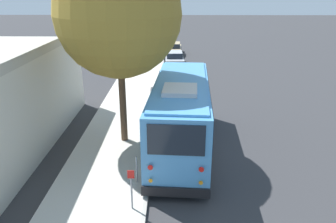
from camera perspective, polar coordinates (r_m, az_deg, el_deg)
ground_plane at (r=14.96m, az=3.53°, el=-7.07°), size 160.00×160.00×0.00m
sidewalk_slab at (r=15.15m, az=-9.65°, el=-6.66°), size 80.00×3.46×0.15m
curb_strip at (r=14.93m, az=-2.80°, el=-6.79°), size 80.00×0.14×0.15m
shuttle_bus at (r=14.64m, az=2.28°, el=-0.04°), size 8.69×2.93×3.34m
parked_sedan_gray at (r=26.02m, az=0.86°, el=6.54°), size 4.69×2.01×1.27m
parked_sedan_silver at (r=31.63m, az=1.12°, el=9.14°), size 4.22×1.83×1.32m
parked_sedan_tan at (r=37.07m, az=0.99°, el=10.85°), size 4.50×1.81×1.31m
street_tree at (r=14.53m, az=-8.65°, el=17.84°), size 5.35×5.35×9.25m
sign_post_near at (r=10.90m, az=-6.38°, el=-13.31°), size 0.06×0.22×1.43m
sign_post_far at (r=12.31m, az=-5.49°, el=-10.03°), size 0.06×0.06×1.08m
fire_hydrant at (r=21.50m, az=-2.80°, el=3.35°), size 0.22×0.22×0.81m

